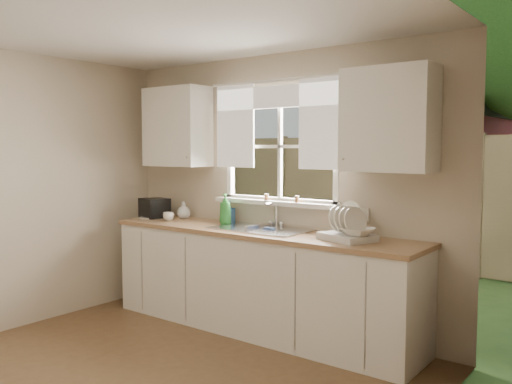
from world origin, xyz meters
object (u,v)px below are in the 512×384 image
Objects in this scene: cup at (168,216)px; soap_bottle_a at (225,209)px; dish_rack at (347,230)px; black_appliance at (155,208)px.

soap_bottle_a is at bearing 11.84° from cup.
dish_rack is 4.47× the size of cup.
dish_rack is at bearing 12.69° from black_appliance.
dish_rack is 2.28m from black_appliance.
dish_rack is 1.35m from soap_bottle_a.
cup is at bearing 175.07° from soap_bottle_a.
soap_bottle_a reaches higher than black_appliance.
dish_rack reaches higher than black_appliance.
soap_bottle_a reaches higher than cup.
soap_bottle_a is at bearing 16.75° from black_appliance.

